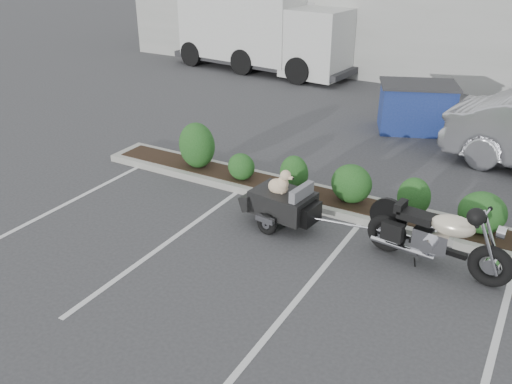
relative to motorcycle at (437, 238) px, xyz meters
The scene contains 7 objects.
ground 2.94m from the motorcycle, 160.55° to the right, with size 90.00×90.00×0.00m, color #38383A.
planter_kerb 2.17m from the motorcycle, 144.30° to the left, with size 12.00×1.00×0.15m, color #9E9E93.
building 16.33m from the motorcycle, 99.64° to the left, with size 26.00×10.00×4.00m, color #9EA099.
motorcycle is the anchor object (origin of this frame).
pet_trailer 2.78m from the motorcycle, behind, with size 1.93×1.09×1.14m.
dumpster 6.86m from the motorcycle, 107.71° to the left, with size 2.35×2.00×1.31m.
delivery_truck 14.23m from the motorcycle, 130.27° to the left, with size 7.66×3.22×3.41m.
Camera 1 is at (3.93, -6.90, 4.95)m, focal length 38.00 mm.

